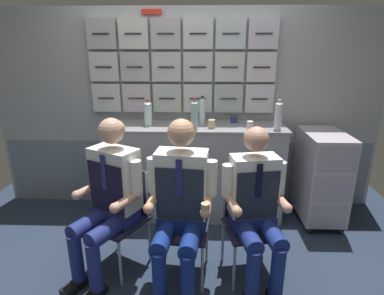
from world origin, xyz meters
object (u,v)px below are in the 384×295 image
object	(u,v)px
folding_chair_right	(184,213)
water_bottle_blue_cap	(202,111)
crew_member_right	(180,199)
crew_member_by_counter	(256,203)
crew_member_left	(109,193)
service_trolley	(321,175)
folding_chair_left	(124,207)
folding_chair_by_counter	(248,212)
coffee_cup_spare	(212,124)

from	to	relation	value
folding_chair_right	water_bottle_blue_cap	world-z (taller)	water_bottle_blue_cap
crew_member_right	crew_member_by_counter	size ratio (longest dim) A/B	1.05
crew_member_left	folding_chair_right	xyz separation A→B (m)	(0.57, 0.06, -0.20)
crew_member_right	service_trolley	bearing A→B (deg)	34.58
folding_chair_left	crew_member_left	bearing A→B (deg)	-118.75
water_bottle_blue_cap	crew_member_by_counter	bearing A→B (deg)	-69.61
service_trolley	folding_chair_left	bearing A→B (deg)	-159.02
crew_member_right	folding_chair_by_counter	world-z (taller)	crew_member_right
folding_chair_right	crew_member_right	distance (m)	0.26
service_trolley	coffee_cup_spare	bearing A→B (deg)	-179.67
service_trolley	water_bottle_blue_cap	world-z (taller)	water_bottle_blue_cap
folding_chair_left	crew_member_right	distance (m)	0.58
water_bottle_blue_cap	coffee_cup_spare	world-z (taller)	water_bottle_blue_cap
folding_chair_right	water_bottle_blue_cap	xyz separation A→B (m)	(0.14, 0.96, 0.63)
folding_chair_left	crew_member_left	distance (m)	0.25
folding_chair_by_counter	coffee_cup_spare	bearing A→B (deg)	110.55
folding_chair_by_counter	crew_member_by_counter	xyz separation A→B (m)	(0.03, -0.16, 0.17)
folding_chair_left	water_bottle_blue_cap	xyz separation A→B (m)	(0.64, 0.88, 0.63)
folding_chair_by_counter	folding_chair_left	bearing A→B (deg)	177.15
folding_chair_left	coffee_cup_spare	bearing A→B (deg)	44.09
crew_member_left	coffee_cup_spare	bearing A→B (deg)	46.37
service_trolley	crew_member_by_counter	world-z (taller)	crew_member_by_counter
service_trolley	folding_chair_right	distance (m)	1.58
folding_chair_left	folding_chair_by_counter	world-z (taller)	same
folding_chair_by_counter	water_bottle_blue_cap	bearing A→B (deg)	112.06
folding_chair_by_counter	service_trolley	bearing A→B (deg)	42.07
folding_chair_right	crew_member_right	xyz separation A→B (m)	(-0.02, -0.16, 0.21)
crew_member_right	folding_chair_right	bearing A→B (deg)	84.02
crew_member_by_counter	coffee_cup_spare	xyz separation A→B (m)	(-0.31, 0.92, 0.37)
crew_member_by_counter	water_bottle_blue_cap	size ratio (longest dim) A/B	4.25
folding_chair_by_counter	crew_member_left	bearing A→B (deg)	-175.42
crew_member_left	coffee_cup_spare	distance (m)	1.22
folding_chair_right	folding_chair_by_counter	bearing A→B (deg)	3.49
crew_member_right	water_bottle_blue_cap	world-z (taller)	same
folding_chair_left	water_bottle_blue_cap	distance (m)	1.26
service_trolley	water_bottle_blue_cap	bearing A→B (deg)	172.43
coffee_cup_spare	folding_chair_by_counter	bearing A→B (deg)	-69.45
coffee_cup_spare	service_trolley	bearing A→B (deg)	0.33
folding_chair_by_counter	water_bottle_blue_cap	xyz separation A→B (m)	(-0.38, 0.93, 0.63)
crew_member_right	crew_member_by_counter	distance (m)	0.56
crew_member_by_counter	service_trolley	bearing A→B (deg)	48.39
crew_member_by_counter	coffee_cup_spare	world-z (taller)	crew_member_by_counter
crew_member_left	crew_member_right	size ratio (longest dim) A/B	0.99
crew_member_by_counter	folding_chair_right	bearing A→B (deg)	166.92
crew_member_left	folding_chair_by_counter	world-z (taller)	crew_member_left
crew_member_right	coffee_cup_spare	world-z (taller)	crew_member_right
folding_chair_right	folding_chair_by_counter	xyz separation A→B (m)	(0.52, 0.03, 0.00)
folding_chair_right	folding_chair_left	bearing A→B (deg)	170.63
service_trolley	crew_member_right	bearing A→B (deg)	-145.42
folding_chair_left	crew_member_right	size ratio (longest dim) A/B	0.64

